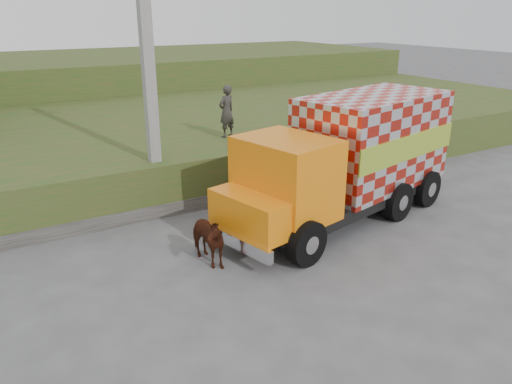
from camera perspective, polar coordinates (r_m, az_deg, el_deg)
ground at (r=11.50m, az=1.69°, el=-8.61°), size 120.00×120.00×0.00m
embankment at (r=19.87m, az=-13.85°, el=5.65°), size 40.00×12.00×1.50m
embankment_far at (r=31.25m, az=-20.68°, el=11.50°), size 40.00×12.00×3.00m
retaining_strip at (r=14.20m, az=-14.36°, el=-2.56°), size 16.00×0.50×0.40m
utility_pole at (r=13.90m, az=-12.22°, el=13.72°), size 1.20×0.30×8.00m
cargo_truck at (r=13.90m, az=10.67°, el=3.87°), size 7.79×3.95×3.32m
cow at (r=11.46m, az=-5.90°, el=-5.32°), size 0.82×1.53×1.24m
pedestrian at (r=16.69m, az=-3.38°, el=9.19°), size 0.73×0.59×1.73m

